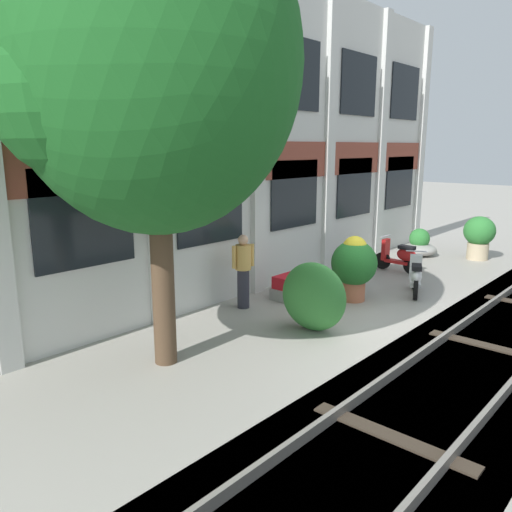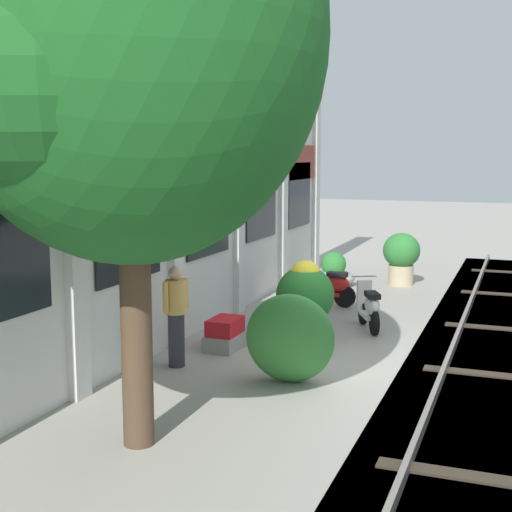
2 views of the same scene
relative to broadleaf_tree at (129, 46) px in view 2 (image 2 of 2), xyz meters
name	(u,v)px [view 2 (image 2 of 2)]	position (x,y,z in m)	size (l,w,h in m)	color
ground_plane	(329,361)	(3.99, -1.21, -4.49)	(80.00, 80.00, 0.00)	#9E998E
apartment_facade	(158,133)	(3.99, 1.85, -0.80)	(17.79, 0.64, 7.39)	silver
rail_tracks	(493,387)	(3.99, -3.75, -4.62)	(25.43, 2.80, 0.43)	#4C473F
broadleaf_tree	(129,46)	(0.00, 0.00, 0.00)	(4.51, 4.30, 7.10)	#4C3826
potted_plant_square_trough	(225,334)	(4.07, 0.66, -4.23)	(0.79, 0.55, 0.55)	gray
potted_plant_ribbed_drum	(305,296)	(4.95, -0.50, -3.64)	(1.03, 1.03, 1.48)	#B76647
potted_plant_wide_bowl	(333,273)	(10.53, 0.44, -4.17)	(1.10, 1.10, 0.87)	gray
potted_plant_stone_basin	(401,256)	(11.22, -1.16, -3.73)	(0.94, 0.94, 1.34)	tan
scooter_near_curb	(328,286)	(8.09, -0.08, -4.05)	(0.50, 1.38, 0.98)	black
scooter_second_parked	(369,307)	(6.28, -1.38, -4.05)	(1.28, 0.76, 0.98)	black
resident_by_doorway	(176,313)	(2.88, 0.99, -3.63)	(0.51, 0.34, 1.61)	#282833
topiary_hedge	(290,338)	(2.79, -0.93, -3.83)	(1.33, 0.70, 1.32)	#388438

